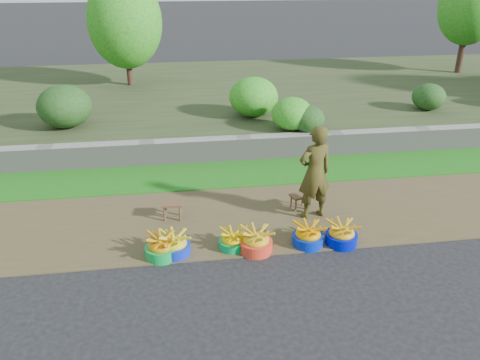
{
  "coord_description": "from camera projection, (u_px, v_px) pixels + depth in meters",
  "views": [
    {
      "loc": [
        -1.55,
        -6.09,
        4.17
      ],
      "look_at": [
        -0.49,
        1.3,
        0.75
      ],
      "focal_mm": 35.0,
      "sensor_mm": 36.0,
      "label": 1
    }
  ],
  "objects": [
    {
      "name": "stool_right",
      "position": [
        299.0,
        198.0,
        8.7
      ],
      "size": [
        0.37,
        0.32,
        0.28
      ],
      "rotation": [
        0.0,
        0.0,
        0.27
      ],
      "color": "brown",
      "rests_on": "dirt_shoulder"
    },
    {
      "name": "stool_left",
      "position": [
        172.0,
        206.0,
        8.35
      ],
      "size": [
        0.39,
        0.32,
        0.32
      ],
      "rotation": [
        0.0,
        0.0,
        -0.12
      ],
      "color": "brown",
      "rests_on": "dirt_shoulder"
    },
    {
      "name": "basin_e",
      "position": [
        308.0,
        236.0,
        7.61
      ],
      "size": [
        0.51,
        0.51,
        0.38
      ],
      "color": "#0423B5",
      "rests_on": "ground"
    },
    {
      "name": "grass_verge",
      "position": [
        249.0,
        172.0,
        10.33
      ],
      "size": [
        80.0,
        1.5,
        0.04
      ],
      "primitive_type": "cube",
      "color": "#1C6A15",
      "rests_on": "ground"
    },
    {
      "name": "ground_plane",
      "position": [
        282.0,
        255.0,
        7.41
      ],
      "size": [
        120.0,
        120.0,
        0.0
      ],
      "primitive_type": "plane",
      "color": "black",
      "rests_on": "ground"
    },
    {
      "name": "basin_a",
      "position": [
        162.0,
        247.0,
        7.3
      ],
      "size": [
        0.52,
        0.52,
        0.39
      ],
      "color": "#0A9F3B",
      "rests_on": "ground"
    },
    {
      "name": "dirt_shoulder",
      "position": [
        267.0,
        216.0,
        8.53
      ],
      "size": [
        80.0,
        2.5,
        0.02
      ],
      "primitive_type": "cube",
      "color": "#4D4128",
      "rests_on": "ground"
    },
    {
      "name": "vegetation",
      "position": [
        129.0,
        28.0,
        13.03
      ],
      "size": [
        35.24,
        8.67,
        4.54
      ],
      "color": "#362119",
      "rests_on": "earth_bank"
    },
    {
      "name": "basin_c",
      "position": [
        232.0,
        241.0,
        7.52
      ],
      "size": [
        0.44,
        0.44,
        0.33
      ],
      "color": "#058F44",
      "rests_on": "ground"
    },
    {
      "name": "earth_bank",
      "position": [
        221.0,
        97.0,
        15.41
      ],
      "size": [
        80.0,
        10.0,
        0.5
      ],
      "primitive_type": "cube",
      "color": "#333D20",
      "rests_on": "ground"
    },
    {
      "name": "basin_d",
      "position": [
        256.0,
        241.0,
        7.44
      ],
      "size": [
        0.53,
        0.53,
        0.4
      ],
      "color": "red",
      "rests_on": "ground"
    },
    {
      "name": "retaining_wall",
      "position": [
        243.0,
        148.0,
        10.99
      ],
      "size": [
        80.0,
        0.35,
        0.55
      ],
      "primitive_type": "cube",
      "color": "gray",
      "rests_on": "ground"
    },
    {
      "name": "basin_f",
      "position": [
        342.0,
        234.0,
        7.64
      ],
      "size": [
        0.53,
        0.53,
        0.39
      ],
      "color": "#000DB2",
      "rests_on": "ground"
    },
    {
      "name": "basin_b",
      "position": [
        174.0,
        245.0,
        7.36
      ],
      "size": [
        0.51,
        0.51,
        0.38
      ],
      "color": "#0D25C9",
      "rests_on": "ground"
    },
    {
      "name": "vendor_woman",
      "position": [
        315.0,
        173.0,
        8.17
      ],
      "size": [
        0.7,
        0.54,
        1.72
      ],
      "primitive_type": "imported",
      "rotation": [
        0.0,
        0.0,
        3.36
      ],
      "color": "black",
      "rests_on": "dirt_shoulder"
    }
  ]
}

